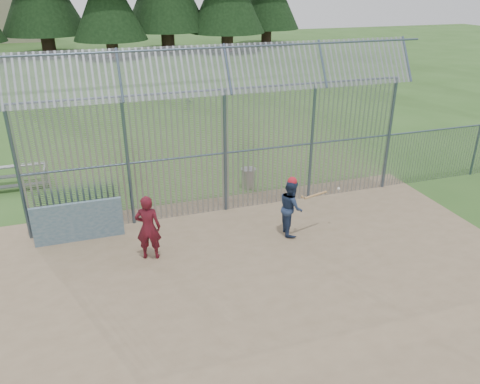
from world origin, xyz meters
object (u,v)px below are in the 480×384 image
object	(u,v)px
onlooker	(148,227)
trash_can	(248,178)
bleacher	(4,178)
batter	(291,207)
dugout_wall	(78,222)

from	to	relation	value
onlooker	trash_can	size ratio (longest dim) A/B	2.25
trash_can	bleacher	xyz separation A→B (m)	(-8.44, 2.67, 0.03)
batter	trash_can	bearing A→B (deg)	10.35
onlooker	bleacher	world-z (taller)	onlooker
batter	onlooker	world-z (taller)	onlooker
dugout_wall	bleacher	distance (m)	5.41
bleacher	onlooker	bearing A→B (deg)	-55.57
batter	bleacher	size ratio (longest dim) A/B	0.56
dugout_wall	batter	world-z (taller)	batter
onlooker	bleacher	xyz separation A→B (m)	(-4.34, 6.33, -0.53)
trash_can	batter	bearing A→B (deg)	-88.71
dugout_wall	batter	bearing A→B (deg)	-13.97
batter	dugout_wall	bearing A→B (deg)	85.09
batter	onlooker	xyz separation A→B (m)	(-4.18, -0.07, 0.08)
batter	bleacher	world-z (taller)	batter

